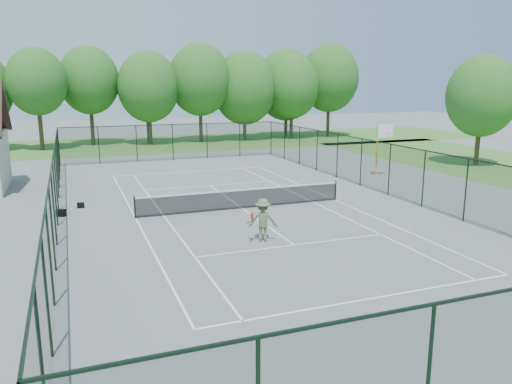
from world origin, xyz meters
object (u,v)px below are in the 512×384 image
Objects in this scene: tennis_player at (263,220)px; basketball_goal at (382,139)px; sports_bag_a at (61,213)px; tennis_net at (242,198)px.

basketball_goal is at bearing 39.67° from tennis_player.
tennis_player is at bearing -18.51° from sports_bag_a.
tennis_player is at bearing -100.27° from tennis_net.
tennis_net is 25.29× the size of sports_bag_a.
tennis_net is 9.03m from sports_bag_a.
tennis_player is (7.88, -7.11, 0.72)m from sports_bag_a.
sports_bag_a is (-21.07, -3.82, -2.39)m from basketball_goal.
basketball_goal is (12.21, 5.52, 1.99)m from tennis_net.
tennis_net is 3.04× the size of basketball_goal.
sports_bag_a is (-8.86, 1.70, -0.40)m from tennis_net.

